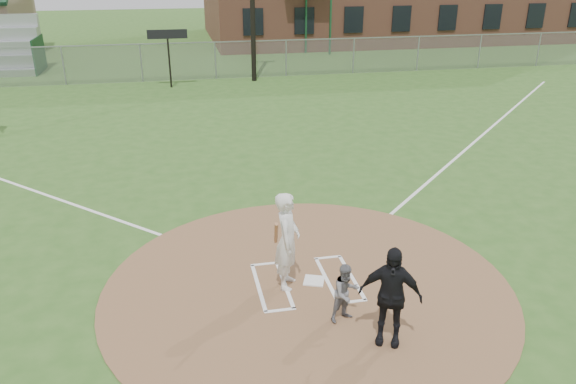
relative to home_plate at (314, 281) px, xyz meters
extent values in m
plane|color=#2F581E|center=(-0.17, -0.14, -0.03)|extent=(140.00, 140.00, 0.00)
cylinder|color=brown|center=(-0.17, -0.14, -0.02)|extent=(8.40, 8.40, 0.02)
cube|color=white|center=(0.00, 0.00, 0.00)|extent=(0.54, 0.54, 0.03)
cube|color=white|center=(8.83, 8.86, -0.03)|extent=(17.04, 17.04, 0.01)
imported|color=slate|center=(0.24, -1.40, 0.56)|extent=(0.67, 0.59, 1.15)
imported|color=black|center=(0.78, -2.16, 0.91)|extent=(1.17, 0.87, 1.85)
cube|color=white|center=(-1.17, 0.01, -0.01)|extent=(0.08, 1.80, 0.01)
cube|color=white|center=(-0.62, 0.01, -0.01)|extent=(0.08, 1.80, 0.01)
cube|color=white|center=(-0.89, 0.91, -0.01)|extent=(0.62, 0.08, 0.01)
cube|color=white|center=(-0.89, -0.89, -0.01)|extent=(0.62, 0.08, 0.01)
cube|color=white|center=(0.83, 0.01, -0.01)|extent=(0.08, 1.80, 0.01)
cube|color=white|center=(0.28, 0.01, -0.01)|extent=(0.08, 1.80, 0.01)
cube|color=white|center=(0.55, 0.91, -0.01)|extent=(0.62, 0.08, 0.01)
cube|color=white|center=(0.55, -0.89, -0.01)|extent=(0.62, 0.08, 0.01)
imported|color=silver|center=(-0.57, -0.02, 1.02)|extent=(0.72, 0.87, 2.06)
cylinder|color=#99623D|center=(-0.87, -0.42, 1.42)|extent=(0.16, 0.60, 0.70)
cube|color=slate|center=(-0.17, 21.86, 0.97)|extent=(56.00, 0.03, 2.00)
cube|color=gray|center=(-0.17, 21.86, 1.97)|extent=(56.00, 0.06, 0.06)
cube|color=gray|center=(-0.17, 21.86, 0.97)|extent=(56.08, 0.08, 2.00)
cube|color=#194728|center=(-10.17, 26.06, 0.97)|extent=(0.08, 3.20, 2.00)
cube|color=#194728|center=(6.83, 29.70, 2.22)|extent=(0.12, 0.12, 4.50)
cube|color=#194728|center=(8.33, 28.75, 2.22)|extent=(0.12, 0.12, 4.50)
cylinder|color=black|center=(-2.67, 20.06, 1.27)|extent=(0.10, 0.10, 2.60)
cube|color=black|center=(-2.67, 20.06, 2.67)|extent=(2.00, 0.10, 0.45)
camera|label=1|loc=(-2.57, -9.79, 6.25)|focal=35.00mm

